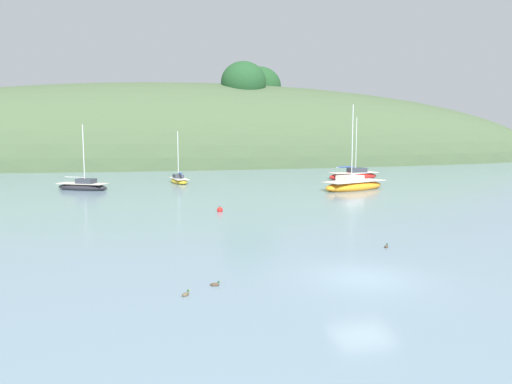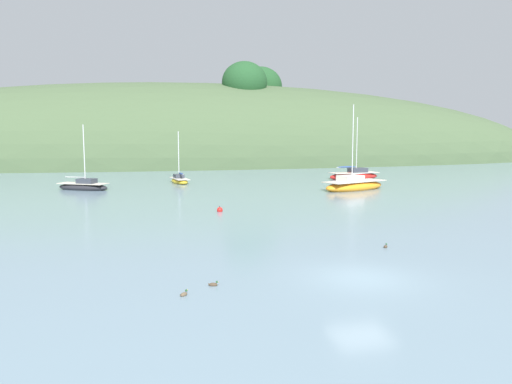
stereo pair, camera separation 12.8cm
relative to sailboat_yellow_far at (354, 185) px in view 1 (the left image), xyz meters
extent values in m
plane|color=slate|center=(-12.36, -29.38, -0.45)|extent=(400.00, 400.00, 0.00)
ellipsoid|color=#425638|center=(-12.36, 46.57, -0.45)|extent=(150.00, 36.00, 29.43)
ellipsoid|color=#1E4723|center=(1.48, 48.90, 14.11)|extent=(8.30, 7.54, 7.54)
ellipsoid|color=#1E4723|center=(-3.06, 42.02, 14.18)|extent=(8.11, 7.37, 7.37)
ellipsoid|color=#1E4723|center=(0.58, 47.67, 13.29)|extent=(5.19, 4.72, 4.72)
ellipsoid|color=orange|center=(0.05, 0.02, -0.11)|extent=(8.01, 5.30, 1.22)
cube|color=beige|center=(0.05, 0.02, 0.44)|extent=(7.37, 4.88, 0.06)
cube|color=silver|center=(-0.51, -0.21, 0.75)|extent=(2.89, 2.48, 0.63)
cylinder|color=silver|center=(-0.30, -0.12, 4.31)|extent=(0.09, 0.09, 7.75)
cylinder|color=silver|center=(1.18, 0.49, 1.18)|extent=(2.98, 1.29, 0.07)
ellipsoid|color=#232328|center=(-27.11, 6.10, -0.20)|extent=(5.78, 4.31, 0.89)
cube|color=beige|center=(-27.11, 6.10, 0.20)|extent=(5.32, 3.97, 0.06)
cube|color=#333842|center=(-26.72, 5.88, 0.46)|extent=(2.15, 1.93, 0.51)
cylinder|color=silver|center=(-26.87, 5.96, 3.20)|extent=(0.09, 0.09, 5.99)
cylinder|color=silver|center=(-27.89, 6.52, 0.83)|extent=(2.08, 1.17, 0.07)
ellipsoid|color=gold|center=(-16.98, 10.74, -0.24)|extent=(2.35, 4.77, 0.73)
cube|color=beige|center=(-16.98, 10.74, 0.08)|extent=(2.16, 4.39, 0.06)
cube|color=#333842|center=(-17.04, 11.09, 0.31)|extent=(1.25, 1.62, 0.46)
cylinder|color=silver|center=(-17.02, 10.96, 2.80)|extent=(0.09, 0.09, 5.42)
cylinder|color=silver|center=(-16.85, 10.02, 0.66)|extent=(0.41, 1.90, 0.07)
ellipsoid|color=#2D4784|center=(-16.85, 10.02, 0.71)|extent=(0.53, 1.85, 0.20)
ellipsoid|color=red|center=(4.82, 11.21, -0.15)|extent=(7.01, 3.27, 1.08)
cube|color=beige|center=(4.82, 11.21, 0.34)|extent=(6.45, 3.01, 0.06)
cube|color=#333842|center=(5.36, 11.29, 0.63)|extent=(2.36, 1.80, 0.58)
cylinder|color=silver|center=(5.16, 11.26, 3.80)|extent=(0.09, 0.09, 6.92)
cylinder|color=silver|center=(3.76, 11.05, 1.03)|extent=(2.81, 0.49, 0.07)
ellipsoid|color=#2D4784|center=(3.76, 11.05, 1.08)|extent=(2.72, 0.60, 0.20)
sphere|color=red|center=(-15.50, -11.02, -0.32)|extent=(0.44, 0.44, 0.44)
cylinder|color=black|center=(-15.50, -11.02, -0.05)|extent=(0.04, 0.04, 0.10)
ellipsoid|color=#473828|center=(-8.86, -24.50, -0.40)|extent=(0.36, 0.37, 0.16)
sphere|color=#1E4723|center=(-8.76, -24.39, -0.29)|extent=(0.09, 0.09, 0.09)
cone|color=gold|center=(-8.71, -24.34, -0.29)|extent=(0.06, 0.06, 0.04)
cone|color=#473828|center=(-8.96, -24.61, -0.37)|extent=(0.10, 0.10, 0.08)
ellipsoid|color=brown|center=(-19.64, -30.00, -0.40)|extent=(0.36, 0.37, 0.16)
sphere|color=#1E4723|center=(-19.54, -29.89, -0.29)|extent=(0.09, 0.09, 0.09)
cone|color=gold|center=(-19.50, -29.84, -0.29)|extent=(0.06, 0.06, 0.04)
cone|color=brown|center=(-19.74, -30.11, -0.37)|extent=(0.10, 0.10, 0.08)
ellipsoid|color=#473828|center=(-18.43, -29.05, -0.40)|extent=(0.37, 0.25, 0.16)
sphere|color=#1E4723|center=(-18.29, -29.08, -0.29)|extent=(0.09, 0.09, 0.09)
cone|color=gold|center=(-18.23, -29.10, -0.29)|extent=(0.05, 0.04, 0.04)
cone|color=#473828|center=(-18.58, -29.02, -0.37)|extent=(0.09, 0.08, 0.08)
camera|label=1|loc=(-21.05, -48.00, 5.54)|focal=35.49mm
camera|label=2|loc=(-20.93, -48.02, 5.54)|focal=35.49mm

